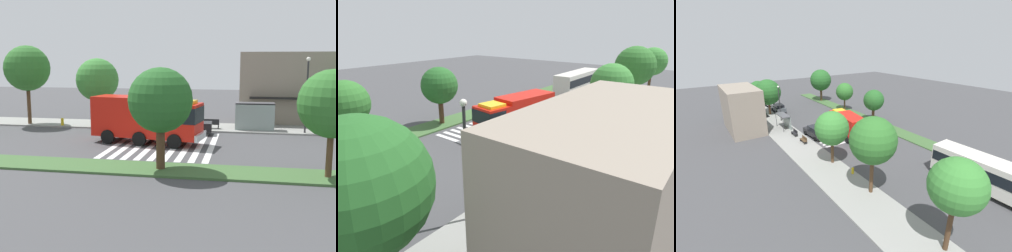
{
  "view_description": "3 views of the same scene",
  "coord_description": "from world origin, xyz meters",
  "views": [
    {
      "loc": [
        5.54,
        -30.42,
        6.47
      ],
      "look_at": [
        -0.36,
        0.59,
        1.36
      ],
      "focal_mm": 43.79,
      "sensor_mm": 36.0,
      "label": 1
    },
    {
      "loc": [
        19.94,
        16.37,
        9.89
      ],
      "look_at": [
        -0.2,
        0.5,
        1.21
      ],
      "focal_mm": 31.42,
      "sensor_mm": 36.0,
      "label": 2
    },
    {
      "loc": [
        -30.36,
        20.08,
        14.1
      ],
      "look_at": [
        -0.75,
        0.03,
        1.16
      ],
      "focal_mm": 24.88,
      "sensor_mm": 36.0,
      "label": 3
    }
  ],
  "objects": [
    {
      "name": "ground_plane",
      "position": [
        0.0,
        0.0,
        0.0
      ],
      "size": [
        120.0,
        120.0,
        0.0
      ],
      "primitive_type": "plane",
      "color": "#424244"
    },
    {
      "name": "sidewalk",
      "position": [
        0.0,
        8.38,
        0.07
      ],
      "size": [
        60.0,
        4.81,
        0.14
      ],
      "primitive_type": "cube",
      "color": "gray",
      "rests_on": "ground_plane"
    },
    {
      "name": "median_strip",
      "position": [
        0.0,
        -7.47,
        0.07
      ],
      "size": [
        60.0,
        3.0,
        0.14
      ],
      "primitive_type": "cube",
      "color": "#3D6033",
      "rests_on": "ground_plane"
    },
    {
      "name": "crosswalk",
      "position": [
        -0.47,
        0.0,
        0.01
      ],
      "size": [
        7.65,
        10.75,
        0.01
      ],
      "color": "silver",
      "rests_on": "ground_plane"
    },
    {
      "name": "fire_truck",
      "position": [
        -1.81,
        0.27,
        2.03
      ],
      "size": [
        9.01,
        3.9,
        3.63
      ],
      "rotation": [
        0.0,
        0.0,
        -0.16
      ],
      "color": "red",
      "rests_on": "ground_plane"
    },
    {
      "name": "parked_car_west",
      "position": [
        0.3,
        4.77,
        0.89
      ],
      "size": [
        4.78,
        2.22,
        1.73
      ],
      "rotation": [
        0.0,
        0.0,
        0.05
      ],
      "color": "black",
      "rests_on": "ground_plane"
    },
    {
      "name": "transit_bus",
      "position": [
        -21.9,
        -2.69,
        2.04
      ],
      "size": [
        11.04,
        3.03,
        3.42
      ],
      "rotation": [
        0.0,
        0.0,
        3.16
      ],
      "color": "silver",
      "rests_on": "ground_plane"
    },
    {
      "name": "bus_stop_shelter",
      "position": [
        6.4,
        7.33,
        1.89
      ],
      "size": [
        3.5,
        1.4,
        2.46
      ],
      "color": "#4C4C51",
      "rests_on": "sidewalk"
    },
    {
      "name": "bench_near_shelter",
      "position": [
        2.4,
        7.34,
        0.59
      ],
      "size": [
        1.6,
        0.5,
        0.9
      ],
      "color": "black",
      "rests_on": "sidewalk"
    },
    {
      "name": "bench_west_of_shelter",
      "position": [
        -0.99,
        7.34,
        0.59
      ],
      "size": [
        1.6,
        0.5,
        0.9
      ],
      "color": "#4C3823",
      "rests_on": "sidewalk"
    },
    {
      "name": "street_lamp",
      "position": [
        10.72,
        6.57,
        3.99
      ],
      "size": [
        0.36,
        0.36,
        6.57
      ],
      "color": "#2D2D30",
      "rests_on": "sidewalk"
    },
    {
      "name": "storefront_building",
      "position": [
        9.88,
        13.26,
        3.62
      ],
      "size": [
        9.93,
        5.76,
        7.25
      ],
      "color": "gray",
      "rests_on": "ground_plane"
    },
    {
      "name": "sidewalk_tree_far_west",
      "position": [
        -23.92,
        6.97,
        5.41
      ],
      "size": [
        3.76,
        3.76,
        7.18
      ],
      "color": "#47301E",
      "rests_on": "sidewalk"
    },
    {
      "name": "sidewalk_tree_west",
      "position": [
        -15.73,
        6.97,
        5.63
      ],
      "size": [
        4.47,
        4.47,
        7.75
      ],
      "color": "#513823",
      "rests_on": "sidewalk"
    },
    {
      "name": "sidewalk_tree_center",
      "position": [
        -8.47,
        6.97,
        4.57
      ],
      "size": [
        4.08,
        4.08,
        6.49
      ],
      "color": "#513823",
      "rests_on": "sidewalk"
    },
    {
      "name": "sidewalk_tree_east",
      "position": [
        16.07,
        6.97,
        4.67
      ],
      "size": [
        5.09,
        5.09,
        7.09
      ],
      "color": "#513823",
      "rests_on": "sidewalk"
    },
    {
      "name": "median_tree_far_west",
      "position": [
        0.72,
        -7.47,
        4.15
      ],
      "size": [
        3.77,
        3.77,
        5.93
      ],
      "color": "#47301E",
      "rests_on": "median_strip"
    },
    {
      "name": "median_tree_west",
      "position": [
        10.1,
        -7.47,
        4.14
      ],
      "size": [
        3.7,
        3.7,
        5.87
      ],
      "color": "#513823",
      "rests_on": "median_strip"
    },
    {
      "name": "fire_hydrant",
      "position": [
        -12.0,
        6.47,
        0.49
      ],
      "size": [
        0.28,
        0.28,
        0.7
      ],
      "primitive_type": "cylinder",
      "color": "gold",
      "rests_on": "sidewalk"
    }
  ]
}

